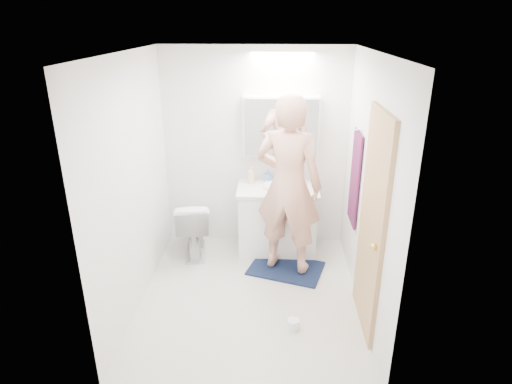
# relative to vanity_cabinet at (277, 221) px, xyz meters

# --- Properties ---
(floor) EXTENTS (2.50, 2.50, 0.00)m
(floor) POSITION_rel_vanity_cabinet_xyz_m (-0.28, -0.96, -0.39)
(floor) COLOR silver
(floor) RESTS_ON ground
(ceiling) EXTENTS (2.50, 2.50, 0.00)m
(ceiling) POSITION_rel_vanity_cabinet_xyz_m (-0.28, -0.96, 2.01)
(ceiling) COLOR white
(ceiling) RESTS_ON floor
(wall_back) EXTENTS (2.50, 0.00, 2.50)m
(wall_back) POSITION_rel_vanity_cabinet_xyz_m (-0.28, 0.29, 0.81)
(wall_back) COLOR white
(wall_back) RESTS_ON floor
(wall_front) EXTENTS (2.50, 0.00, 2.50)m
(wall_front) POSITION_rel_vanity_cabinet_xyz_m (-0.28, -2.21, 0.81)
(wall_front) COLOR white
(wall_front) RESTS_ON floor
(wall_left) EXTENTS (0.00, 2.50, 2.50)m
(wall_left) POSITION_rel_vanity_cabinet_xyz_m (-1.38, -0.96, 0.81)
(wall_left) COLOR white
(wall_left) RESTS_ON floor
(wall_right) EXTENTS (0.00, 2.50, 2.50)m
(wall_right) POSITION_rel_vanity_cabinet_xyz_m (0.82, -0.96, 0.81)
(wall_right) COLOR white
(wall_right) RESTS_ON floor
(vanity_cabinet) EXTENTS (0.90, 0.55, 0.78)m
(vanity_cabinet) POSITION_rel_vanity_cabinet_xyz_m (0.00, 0.00, 0.00)
(vanity_cabinet) COLOR white
(vanity_cabinet) RESTS_ON floor
(countertop) EXTENTS (0.95, 0.58, 0.04)m
(countertop) POSITION_rel_vanity_cabinet_xyz_m (0.00, -0.00, 0.41)
(countertop) COLOR white
(countertop) RESTS_ON vanity_cabinet
(sink_basin) EXTENTS (0.36, 0.36, 0.03)m
(sink_basin) POSITION_rel_vanity_cabinet_xyz_m (0.00, 0.03, 0.45)
(sink_basin) COLOR white
(sink_basin) RESTS_ON countertop
(faucet) EXTENTS (0.02, 0.02, 0.16)m
(faucet) POSITION_rel_vanity_cabinet_xyz_m (0.00, 0.22, 0.51)
(faucet) COLOR #BDBCC1
(faucet) RESTS_ON countertop
(medicine_cabinet) EXTENTS (0.88, 0.14, 0.70)m
(medicine_cabinet) POSITION_rel_vanity_cabinet_xyz_m (0.02, 0.21, 1.11)
(medicine_cabinet) COLOR white
(medicine_cabinet) RESTS_ON wall_back
(mirror_panel) EXTENTS (0.84, 0.01, 0.66)m
(mirror_panel) POSITION_rel_vanity_cabinet_xyz_m (0.02, 0.13, 1.11)
(mirror_panel) COLOR silver
(mirror_panel) RESTS_ON medicine_cabinet
(toilet) EXTENTS (0.49, 0.74, 0.70)m
(toilet) POSITION_rel_vanity_cabinet_xyz_m (-1.00, -0.11, -0.04)
(toilet) COLOR white
(toilet) RESTS_ON floor
(bath_rug) EXTENTS (0.93, 0.77, 0.02)m
(bath_rug) POSITION_rel_vanity_cabinet_xyz_m (0.10, -0.46, -0.38)
(bath_rug) COLOR #121E38
(bath_rug) RESTS_ON floor
(person) EXTENTS (0.82, 0.66, 1.96)m
(person) POSITION_rel_vanity_cabinet_xyz_m (0.10, -0.46, 0.64)
(person) COLOR tan
(person) RESTS_ON bath_rug
(door) EXTENTS (0.04, 0.80, 2.00)m
(door) POSITION_rel_vanity_cabinet_xyz_m (0.80, -1.31, 0.61)
(door) COLOR tan
(door) RESTS_ON wall_right
(door_knob) EXTENTS (0.06, 0.06, 0.06)m
(door_knob) POSITION_rel_vanity_cabinet_xyz_m (0.76, -1.61, 0.56)
(door_knob) COLOR gold
(door_knob) RESTS_ON door
(towel) EXTENTS (0.02, 0.42, 1.00)m
(towel) POSITION_rel_vanity_cabinet_xyz_m (0.80, -0.41, 0.71)
(towel) COLOR #18123A
(towel) RESTS_ON wall_right
(towel_hook) EXTENTS (0.07, 0.02, 0.02)m
(towel_hook) POSITION_rel_vanity_cabinet_xyz_m (0.79, -0.41, 1.23)
(towel_hook) COLOR silver
(towel_hook) RESTS_ON wall_right
(soap_bottle_a) EXTENTS (0.11, 0.11, 0.21)m
(soap_bottle_a) POSITION_rel_vanity_cabinet_xyz_m (-0.33, 0.15, 0.53)
(soap_bottle_a) COLOR beige
(soap_bottle_a) RESTS_ON countertop
(soap_bottle_b) EXTENTS (0.10, 0.10, 0.16)m
(soap_bottle_b) POSITION_rel_vanity_cabinet_xyz_m (-0.12, 0.18, 0.51)
(soap_bottle_b) COLOR #568AB9
(soap_bottle_b) RESTS_ON countertop
(toothbrush_cup) EXTENTS (0.12, 0.12, 0.09)m
(toothbrush_cup) POSITION_rel_vanity_cabinet_xyz_m (0.26, 0.16, 0.48)
(toothbrush_cup) COLOR #3B4AB1
(toothbrush_cup) RESTS_ON countertop
(toilet_paper_roll) EXTENTS (0.11, 0.11, 0.10)m
(toilet_paper_roll) POSITION_rel_vanity_cabinet_xyz_m (0.15, -1.48, -0.34)
(toilet_paper_roll) COLOR white
(toilet_paper_roll) RESTS_ON floor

